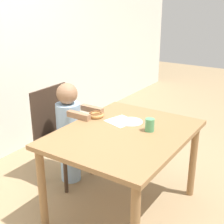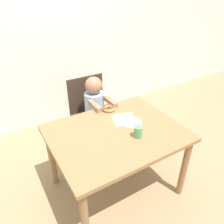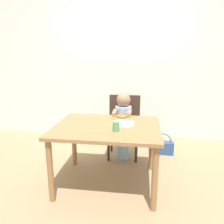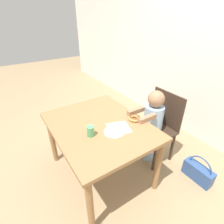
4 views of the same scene
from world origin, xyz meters
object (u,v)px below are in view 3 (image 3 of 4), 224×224
at_px(child_figure, 123,125).
at_px(cup, 116,126).
at_px(donut, 122,115).
at_px(handbag, 162,147).
at_px(chair, 124,125).

xyz_separation_m(child_figure, cup, (-0.00, -0.81, 0.25)).
xyz_separation_m(donut, cup, (-0.01, -0.51, 0.03)).
height_order(child_figure, donut, child_figure).
bearing_deg(handbag, chair, -169.04).
height_order(handbag, cup, cup).
bearing_deg(cup, handbag, 60.99).
height_order(chair, handbag, chair).
distance_m(chair, handbag, 0.69).
height_order(donut, handbag, donut).
xyz_separation_m(child_figure, donut, (0.01, -0.30, 0.23)).
height_order(child_figure, handbag, child_figure).
bearing_deg(child_figure, donut, -88.17).
relative_size(chair, donut, 6.71).
distance_m(handbag, cup, 1.35).
bearing_deg(child_figure, cup, -90.29).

